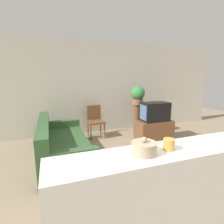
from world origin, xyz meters
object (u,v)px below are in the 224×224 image
(potted_plant, at_px, (138,95))
(television, at_px, (155,112))
(couch, at_px, (61,146))
(wooden_chair, at_px, (95,119))
(decorative_bowl, at_px, (144,148))

(potted_plant, bearing_deg, television, -68.49)
(couch, relative_size, wooden_chair, 2.36)
(couch, height_order, decorative_bowl, decorative_bowl)
(potted_plant, relative_size, decorative_bowl, 2.25)
(television, relative_size, potted_plant, 1.38)
(wooden_chair, height_order, potted_plant, potted_plant)
(wooden_chair, bearing_deg, television, -30.84)
(couch, height_order, wooden_chair, wooden_chair)
(television, bearing_deg, wooden_chair, 149.16)
(potted_plant, xyz_separation_m, decorative_bowl, (-1.59, -3.10, -0.11))
(potted_plant, bearing_deg, couch, -159.20)
(decorative_bowl, bearing_deg, television, 54.65)
(wooden_chair, bearing_deg, decorative_bowl, -96.84)
(couch, bearing_deg, wooden_chair, 47.90)
(couch, relative_size, potted_plant, 4.07)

